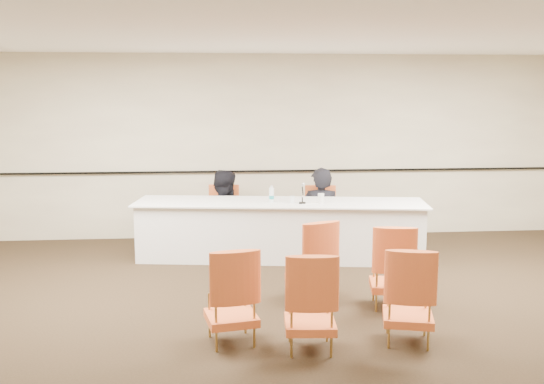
{
  "coord_description": "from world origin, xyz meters",
  "views": [
    {
      "loc": [
        -0.91,
        -5.92,
        2.35
      ],
      "look_at": [
        -0.16,
        2.6,
        0.97
      ],
      "focal_mm": 40.0,
      "sensor_mm": 36.0,
      "label": 1
    }
  ],
  "objects": [
    {
      "name": "ceiling",
      "position": [
        0.0,
        0.0,
        3.0
      ],
      "size": [
        10.0,
        10.0,
        0.0
      ],
      "primitive_type": "plane",
      "rotation": [
        3.14,
        0.0,
        0.0
      ],
      "color": "white",
      "rests_on": "ground"
    },
    {
      "name": "microphone",
      "position": [
        0.25,
        2.39,
        0.97
      ],
      "size": [
        0.14,
        0.22,
        0.28
      ],
      "primitive_type": null,
      "rotation": [
        0.0,
        0.0,
        -0.19
      ],
      "color": "black",
      "rests_on": "panel_table"
    },
    {
      "name": "floor",
      "position": [
        0.0,
        0.0,
        0.0
      ],
      "size": [
        10.0,
        10.0,
        0.0
      ],
      "primitive_type": "plane",
      "color": "black",
      "rests_on": "ground"
    },
    {
      "name": "wall_back",
      "position": [
        0.0,
        4.0,
        1.5
      ],
      "size": [
        10.0,
        0.04,
        3.0
      ],
      "primitive_type": "cube",
      "color": "#B8AB91",
      "rests_on": "ground"
    },
    {
      "name": "drinking_glass",
      "position": [
        0.11,
        2.46,
        0.88
      ],
      "size": [
        0.09,
        0.09,
        0.1
      ],
      "primitive_type": "cylinder",
      "rotation": [
        0.0,
        0.0,
        -0.46
      ],
      "color": "white",
      "rests_on": "panel_table"
    },
    {
      "name": "panelist_second_chair",
      "position": [
        -0.87,
        3.29,
        0.47
      ],
      "size": [
        0.56,
        0.56,
        0.95
      ],
      "primitive_type": null,
      "rotation": [
        0.0,
        0.0,
        -0.14
      ],
      "color": "orange",
      "rests_on": "ground"
    },
    {
      "name": "panelist_second",
      "position": [
        -0.87,
        3.29,
        0.36
      ],
      "size": [
        0.92,
        0.77,
        1.7
      ],
      "primitive_type": "imported",
      "rotation": [
        0.0,
        0.0,
        2.97
      ],
      "color": "black",
      "rests_on": "ground"
    },
    {
      "name": "aud_chair_back_mid",
      "position": [
        -0.09,
        -0.63,
        0.47
      ],
      "size": [
        0.54,
        0.54,
        0.95
      ],
      "primitive_type": null,
      "rotation": [
        0.0,
        0.0,
        -0.07
      ],
      "color": "orange",
      "rests_on": "ground"
    },
    {
      "name": "coffee_cup",
      "position": [
        0.51,
        2.39,
        0.9
      ],
      "size": [
        0.12,
        0.12,
        0.14
      ],
      "primitive_type": "cylinder",
      "rotation": [
        0.0,
        0.0,
        -0.53
      ],
      "color": "silver",
      "rests_on": "panel_table"
    },
    {
      "name": "aud_chair_back_left",
      "position": [
        -0.82,
        -0.4,
        0.47
      ],
      "size": [
        0.58,
        0.58,
        0.95
      ],
      "primitive_type": null,
      "rotation": [
        0.0,
        0.0,
        0.19
      ],
      "color": "orange",
      "rests_on": "ground"
    },
    {
      "name": "panelist_main",
      "position": [
        0.62,
        3.09,
        0.39
      ],
      "size": [
        0.68,
        0.5,
        1.73
      ],
      "primitive_type": "imported",
      "rotation": [
        0.0,
        0.0,
        3.0
      ],
      "color": "black",
      "rests_on": "ground"
    },
    {
      "name": "aud_chair_front_right",
      "position": [
        0.98,
        0.43,
        0.47
      ],
      "size": [
        0.58,
        0.58,
        0.95
      ],
      "primitive_type": null,
      "rotation": [
        0.0,
        0.0,
        -0.17
      ],
      "color": "orange",
      "rests_on": "ground"
    },
    {
      "name": "panel_table",
      "position": [
        -0.05,
        2.57,
        0.42
      ],
      "size": [
        4.23,
        1.5,
        0.83
      ],
      "primitive_type": null,
      "rotation": [
        0.0,
        0.0,
        -0.14
      ],
      "color": "silver",
      "rests_on": "ground"
    },
    {
      "name": "panelist_main_chair",
      "position": [
        0.62,
        3.09,
        0.47
      ],
      "size": [
        0.56,
        0.56,
        0.95
      ],
      "primitive_type": null,
      "rotation": [
        0.0,
        0.0,
        -0.14
      ],
      "color": "orange",
      "rests_on": "ground"
    },
    {
      "name": "wall_rail",
      "position": [
        0.0,
        3.96,
        1.1
      ],
      "size": [
        9.8,
        0.04,
        0.03
      ],
      "primitive_type": "cube",
      "color": "black",
      "rests_on": "wall_back"
    },
    {
      "name": "water_bottle",
      "position": [
        -0.17,
        2.57,
        0.95
      ],
      "size": [
        0.08,
        0.08,
        0.24
      ],
      "primitive_type": null,
      "rotation": [
        0.0,
        0.0,
        0.08
      ],
      "color": "teal",
      "rests_on": "panel_table"
    },
    {
      "name": "aud_chair_front_mid",
      "position": [
        0.13,
        0.74,
        0.47
      ],
      "size": [
        0.65,
        0.65,
        0.95
      ],
      "primitive_type": null,
      "rotation": [
        0.0,
        0.0,
        0.37
      ],
      "color": "orange",
      "rests_on": "ground"
    },
    {
      "name": "aud_chair_back_right",
      "position": [
        0.86,
        -0.54,
        0.47
      ],
      "size": [
        0.61,
        0.61,
        0.95
      ],
      "primitive_type": null,
      "rotation": [
        0.0,
        0.0,
        -0.24
      ],
      "color": "orange",
      "rests_on": "ground"
    },
    {
      "name": "papers",
      "position": [
        0.36,
        2.44,
        0.83
      ],
      "size": [
        0.36,
        0.32,
        0.0
      ],
      "primitive_type": "cube",
      "rotation": [
        0.0,
        0.0,
        0.4
      ],
      "color": "white",
      "rests_on": "panel_table"
    }
  ]
}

